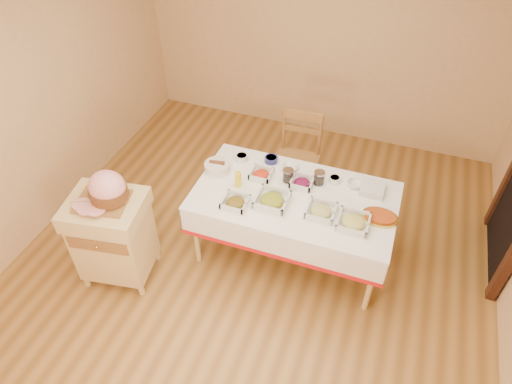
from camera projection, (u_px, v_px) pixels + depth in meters
The scene contains 22 objects.
room_shell at pixel (252, 161), 3.61m from camera, with size 5.00×5.00×5.00m.
dining_table at pixel (294, 208), 4.22m from camera, with size 1.82×1.02×0.76m.
butcher_cart at pixel (113, 235), 4.08m from camera, with size 0.72×0.63×0.92m.
dining_chair at pixel (297, 159), 4.88m from camera, with size 0.48×0.46×1.02m.
ham_on_board at pixel (107, 190), 3.74m from camera, with size 0.45×0.42×0.29m.
serving_dish_a at pixel (235, 202), 3.99m from camera, with size 0.22×0.22×0.10m.
serving_dish_b at pixel (272, 200), 4.01m from camera, with size 0.28×0.28×0.11m.
serving_dish_c at pixel (321, 211), 3.91m from camera, with size 0.24×0.24×0.10m.
serving_dish_d at pixel (353, 222), 3.81m from camera, with size 0.26×0.26×0.10m.
serving_dish_e at pixel (261, 174), 4.28m from camera, with size 0.21×0.20×0.09m.
serving_dish_f at pixel (302, 182), 4.19m from camera, with size 0.21×0.20×0.10m.
small_bowl_left at pixel (242, 157), 4.47m from camera, with size 0.12×0.12×0.06m.
small_bowl_mid at pixel (271, 159), 4.45m from camera, with size 0.13×0.13×0.05m.
small_bowl_right at pixel (335, 179), 4.23m from camera, with size 0.11×0.11×0.05m.
bowl_white_imported at pixel (290, 168), 4.36m from camera, with size 0.16×0.16×0.04m, color silver.
bowl_small_imported at pixel (355, 184), 4.19m from camera, with size 0.14×0.14×0.04m, color silver.
preserve_jar_left at pixel (288, 176), 4.22m from camera, with size 0.10×0.10×0.13m.
preserve_jar_right at pixel (319, 178), 4.19m from camera, with size 0.10×0.10×0.13m.
mustard_bottle at pixel (238, 179), 4.15m from camera, with size 0.06×0.06×0.19m.
bread_basket at pixel (217, 167), 4.33m from camera, with size 0.24×0.24×0.11m.
plate_stack at pixel (372, 189), 4.12m from camera, with size 0.21×0.21×0.06m.
brass_platter at pixel (380, 217), 3.88m from camera, with size 0.32×0.23×0.04m.
Camera 1 is at (0.99, -2.66, 3.54)m, focal length 32.00 mm.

